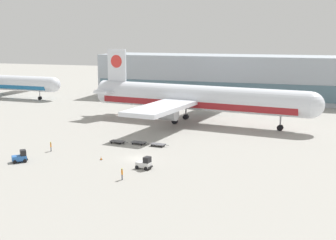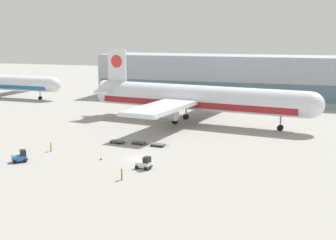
{
  "view_description": "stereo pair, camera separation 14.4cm",
  "coord_description": "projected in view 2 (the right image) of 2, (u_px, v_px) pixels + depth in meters",
  "views": [
    {
      "loc": [
        28.72,
        -71.47,
        21.17
      ],
      "look_at": [
        0.44,
        15.19,
        4.0
      ],
      "focal_mm": 50.0,
      "sensor_mm": 36.0,
      "label": 1
    },
    {
      "loc": [
        28.86,
        -71.42,
        21.17
      ],
      "look_at": [
        0.44,
        15.19,
        4.0
      ],
      "focal_mm": 50.0,
      "sensor_mm": 36.0,
      "label": 2
    }
  ],
  "objects": [
    {
      "name": "ground_plane",
      "position": [
        138.0,
        159.0,
        79.45
      ],
      "size": [
        400.0,
        400.0,
        0.0
      ],
      "primitive_type": "plane",
      "color": "#9E9B93"
    },
    {
      "name": "terminal_building",
      "position": [
        240.0,
        78.0,
        147.64
      ],
      "size": [
        90.0,
        18.2,
        14.0
      ],
      "color": "#9EA8B2",
      "rests_on": "ground_plane"
    },
    {
      "name": "airplane_main",
      "position": [
        194.0,
        98.0,
        109.79
      ],
      "size": [
        57.88,
        48.65,
        17.0
      ],
      "rotation": [
        0.0,
        0.0,
        -0.14
      ],
      "color": "silver",
      "rests_on": "ground_plane"
    },
    {
      "name": "baggage_tug_foreground",
      "position": [
        20.0,
        157.0,
        77.27
      ],
      "size": [
        2.76,
        2.7,
        2.0
      ],
      "rotation": [
        0.0,
        0.0,
        0.73
      ],
      "color": "#2D66B7",
      "rests_on": "ground_plane"
    },
    {
      "name": "baggage_tug_mid",
      "position": [
        144.0,
        163.0,
        73.37
      ],
      "size": [
        2.63,
        1.96,
        2.0
      ],
      "rotation": [
        0.0,
        0.0,
        -0.15
      ],
      "color": "silver",
      "rests_on": "ground_plane"
    },
    {
      "name": "baggage_dolly_lead",
      "position": [
        118.0,
        141.0,
        90.36
      ],
      "size": [
        3.77,
        1.85,
        0.48
      ],
      "rotation": [
        0.0,
        0.0,
        -0.13
      ],
      "color": "#56565B",
      "rests_on": "ground_plane"
    },
    {
      "name": "baggage_dolly_second",
      "position": [
        139.0,
        142.0,
        89.53
      ],
      "size": [
        3.77,
        1.85,
        0.48
      ],
      "rotation": [
        0.0,
        0.0,
        -0.13
      ],
      "color": "#56565B",
      "rests_on": "ground_plane"
    },
    {
      "name": "baggage_dolly_third",
      "position": [
        158.0,
        144.0,
        87.97
      ],
      "size": [
        3.77,
        1.85,
        0.48
      ],
      "rotation": [
        0.0,
        0.0,
        -0.13
      ],
      "color": "#56565B",
      "rests_on": "ground_plane"
    },
    {
      "name": "ground_crew_near",
      "position": [
        51.0,
        146.0,
        84.16
      ],
      "size": [
        0.38,
        0.49,
        1.75
      ],
      "rotation": [
        0.0,
        0.0,
        2.16
      ],
      "color": "black",
      "rests_on": "ground_plane"
    },
    {
      "name": "ground_crew_far",
      "position": [
        122.0,
        173.0,
        67.87
      ],
      "size": [
        0.36,
        0.52,
        1.74
      ],
      "rotation": [
        0.0,
        0.0,
        2.05
      ],
      "color": "black",
      "rests_on": "ground_plane"
    },
    {
      "name": "traffic_cone_near",
      "position": [
        101.0,
        158.0,
        78.67
      ],
      "size": [
        0.4,
        0.4,
        0.63
      ],
      "color": "black",
      "rests_on": "ground_plane"
    }
  ]
}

